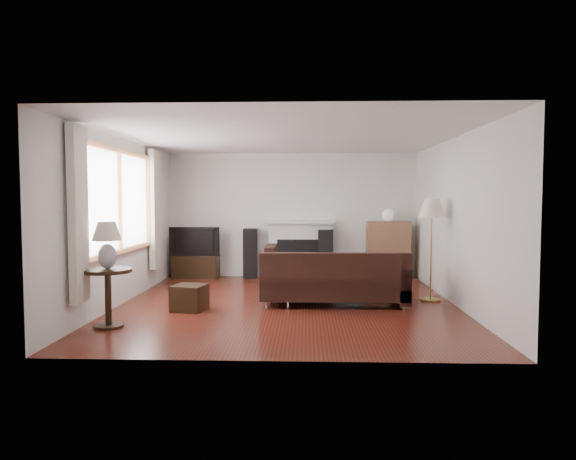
{
  "coord_description": "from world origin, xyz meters",
  "views": [
    {
      "loc": [
        0.29,
        -7.66,
        1.58
      ],
      "look_at": [
        0.0,
        0.3,
        1.1
      ],
      "focal_mm": 32.0,
      "sensor_mm": 36.0,
      "label": 1
    }
  ],
  "objects_px": {
    "coffee_table": "(344,277)",
    "side_table": "(108,298)",
    "sectional_sofa": "(334,279)",
    "bookshelf": "(388,250)",
    "floor_lamp": "(431,250)",
    "tv_stand": "(196,267)"
  },
  "relations": [
    {
      "from": "bookshelf",
      "to": "tv_stand",
      "type": "bearing_deg",
      "value": -179.67
    },
    {
      "from": "tv_stand",
      "to": "floor_lamp",
      "type": "xyz_separation_m",
      "value": [
        4.15,
        -2.18,
        0.57
      ]
    },
    {
      "from": "tv_stand",
      "to": "bookshelf",
      "type": "distance_m",
      "value": 3.85
    },
    {
      "from": "floor_lamp",
      "to": "side_table",
      "type": "bearing_deg",
      "value": -157.36
    },
    {
      "from": "coffee_table",
      "to": "tv_stand",
      "type": "bearing_deg",
      "value": 138.37
    },
    {
      "from": "tv_stand",
      "to": "side_table",
      "type": "height_order",
      "value": "side_table"
    },
    {
      "from": "bookshelf",
      "to": "coffee_table",
      "type": "xyz_separation_m",
      "value": [
        -0.96,
        -1.23,
        -0.35
      ]
    },
    {
      "from": "bookshelf",
      "to": "coffee_table",
      "type": "height_order",
      "value": "bookshelf"
    },
    {
      "from": "sectional_sofa",
      "to": "coffee_table",
      "type": "height_order",
      "value": "sectional_sofa"
    },
    {
      "from": "sectional_sofa",
      "to": "floor_lamp",
      "type": "relative_size",
      "value": 1.48
    },
    {
      "from": "sectional_sofa",
      "to": "bookshelf",
      "type": "bearing_deg",
      "value": 64.62
    },
    {
      "from": "bookshelf",
      "to": "sectional_sofa",
      "type": "xyz_separation_m",
      "value": [
        -1.2,
        -2.54,
        -0.19
      ]
    },
    {
      "from": "coffee_table",
      "to": "side_table",
      "type": "xyz_separation_m",
      "value": [
        -3.09,
        -2.79,
        0.14
      ]
    },
    {
      "from": "coffee_table",
      "to": "floor_lamp",
      "type": "height_order",
      "value": "floor_lamp"
    },
    {
      "from": "bookshelf",
      "to": "sectional_sofa",
      "type": "bearing_deg",
      "value": -115.38
    },
    {
      "from": "floor_lamp",
      "to": "side_table",
      "type": "distance_m",
      "value": 4.75
    },
    {
      "from": "tv_stand",
      "to": "side_table",
      "type": "xyz_separation_m",
      "value": [
        -0.22,
        -4.0,
        0.14
      ]
    },
    {
      "from": "sectional_sofa",
      "to": "side_table",
      "type": "xyz_separation_m",
      "value": [
        -2.85,
        -1.48,
        -0.02
      ]
    },
    {
      "from": "bookshelf",
      "to": "floor_lamp",
      "type": "distance_m",
      "value": 2.23
    },
    {
      "from": "coffee_table",
      "to": "side_table",
      "type": "bearing_deg",
      "value": -156.71
    },
    {
      "from": "coffee_table",
      "to": "sectional_sofa",
      "type": "bearing_deg",
      "value": -119.34
    },
    {
      "from": "floor_lamp",
      "to": "coffee_table",
      "type": "bearing_deg",
      "value": 142.87
    }
  ]
}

